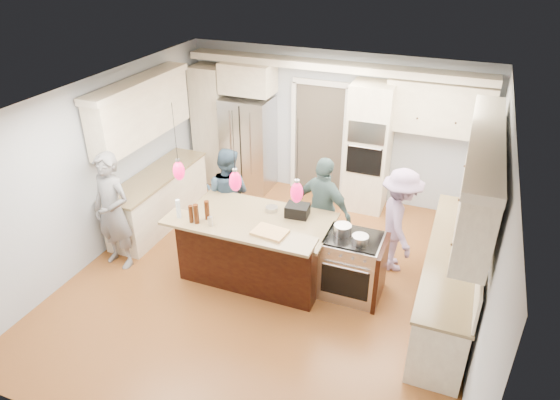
# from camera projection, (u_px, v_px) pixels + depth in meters

# --- Properties ---
(ground_plane) EXTENTS (6.00, 6.00, 0.00)m
(ground_plane) POSITION_uv_depth(u_px,v_px,m) (271.00, 279.00, 7.30)
(ground_plane) COLOR #9A582A
(ground_plane) RESTS_ON ground
(room_shell) EXTENTS (5.54, 6.04, 2.72)m
(room_shell) POSITION_uv_depth(u_px,v_px,m) (270.00, 167.00, 6.43)
(room_shell) COLOR #B2BCC6
(room_shell) RESTS_ON ground
(refrigerator) EXTENTS (0.90, 0.70, 1.80)m
(refrigerator) POSITION_uv_depth(u_px,v_px,m) (249.00, 144.00, 9.52)
(refrigerator) COLOR #B7B7BC
(refrigerator) RESTS_ON ground
(oven_column) EXTENTS (0.72, 0.69, 2.30)m
(oven_column) POSITION_uv_depth(u_px,v_px,m) (369.00, 148.00, 8.68)
(oven_column) COLOR #FCF0CC
(oven_column) RESTS_ON ground
(back_upper_cabinets) EXTENTS (5.30, 0.61, 2.54)m
(back_upper_cabinets) POSITION_uv_depth(u_px,v_px,m) (291.00, 108.00, 8.99)
(back_upper_cabinets) COLOR #FCF0CC
(back_upper_cabinets) RESTS_ON ground
(right_counter_run) EXTENTS (0.64, 3.10, 2.51)m
(right_counter_run) POSITION_uv_depth(u_px,v_px,m) (460.00, 243.00, 6.25)
(right_counter_run) COLOR #FCF0CC
(right_counter_run) RESTS_ON ground
(left_cabinets) EXTENTS (0.64, 2.30, 2.51)m
(left_cabinets) POSITION_uv_depth(u_px,v_px,m) (152.00, 167.00, 8.24)
(left_cabinets) COLOR #FCF0CC
(left_cabinets) RESTS_ON ground
(kitchen_island) EXTENTS (2.10, 1.46, 1.12)m
(kitchen_island) POSITION_uv_depth(u_px,v_px,m) (257.00, 246.00, 7.21)
(kitchen_island) COLOR black
(kitchen_island) RESTS_ON ground
(island_range) EXTENTS (0.82, 0.71, 0.92)m
(island_range) POSITION_uv_depth(u_px,v_px,m) (353.00, 266.00, 6.83)
(island_range) COLOR #B7B7BC
(island_range) RESTS_ON ground
(pendant_lights) EXTENTS (1.75, 0.15, 1.03)m
(pendant_lights) POSITION_uv_depth(u_px,v_px,m) (235.00, 181.00, 6.10)
(pendant_lights) COLOR black
(pendant_lights) RESTS_ON ground
(person_bar_end) EXTENTS (0.71, 0.52, 1.81)m
(person_bar_end) POSITION_uv_depth(u_px,v_px,m) (113.00, 211.00, 7.24)
(person_bar_end) COLOR slate
(person_bar_end) RESTS_ON ground
(person_far_left) EXTENTS (0.78, 0.61, 1.56)m
(person_far_left) POSITION_uv_depth(u_px,v_px,m) (228.00, 194.00, 7.98)
(person_far_left) COLOR #314960
(person_far_left) RESTS_ON ground
(person_far_right) EXTENTS (1.05, 0.73, 1.66)m
(person_far_right) POSITION_uv_depth(u_px,v_px,m) (324.00, 210.00, 7.44)
(person_far_right) COLOR #476363
(person_far_right) RESTS_ON ground
(person_range_side) EXTENTS (0.94, 1.18, 1.60)m
(person_range_side) POSITION_uv_depth(u_px,v_px,m) (399.00, 221.00, 7.21)
(person_range_side) COLOR #9277A0
(person_range_side) RESTS_ON ground
(water_bottle) EXTENTS (0.06, 0.06, 0.26)m
(water_bottle) POSITION_uv_depth(u_px,v_px,m) (178.00, 209.00, 6.61)
(water_bottle) COLOR silver
(water_bottle) RESTS_ON kitchen_island
(beer_bottle_a) EXTENTS (0.08, 0.08, 0.24)m
(beer_bottle_a) POSITION_uv_depth(u_px,v_px,m) (191.00, 214.00, 6.51)
(beer_bottle_a) COLOR #3F1C0B
(beer_bottle_a) RESTS_ON kitchen_island
(beer_bottle_b) EXTENTS (0.08, 0.08, 0.27)m
(beer_bottle_b) POSITION_uv_depth(u_px,v_px,m) (196.00, 214.00, 6.48)
(beer_bottle_b) COLOR #3F1C0B
(beer_bottle_b) RESTS_ON kitchen_island
(beer_bottle_c) EXTENTS (0.08, 0.08, 0.27)m
(beer_bottle_c) POSITION_uv_depth(u_px,v_px,m) (207.00, 210.00, 6.57)
(beer_bottle_c) COLOR #3F1C0B
(beer_bottle_c) RESTS_ON kitchen_island
(drink_can) EXTENTS (0.07, 0.07, 0.13)m
(drink_can) POSITION_uv_depth(u_px,v_px,m) (210.00, 221.00, 6.46)
(drink_can) COLOR #B7B7BC
(drink_can) RESTS_ON kitchen_island
(cutting_board) EXTENTS (0.46, 0.35, 0.03)m
(cutting_board) POSITION_uv_depth(u_px,v_px,m) (270.00, 232.00, 6.32)
(cutting_board) COLOR tan
(cutting_board) RESTS_ON kitchen_island
(pot_large) EXTENTS (0.24, 0.24, 0.14)m
(pot_large) POSITION_uv_depth(u_px,v_px,m) (343.00, 230.00, 6.65)
(pot_large) COLOR #B7B7BC
(pot_large) RESTS_ON island_range
(pot_small) EXTENTS (0.22, 0.22, 0.11)m
(pot_small) POSITION_uv_depth(u_px,v_px,m) (360.00, 239.00, 6.47)
(pot_small) COLOR #B7B7BC
(pot_small) RESTS_ON island_range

